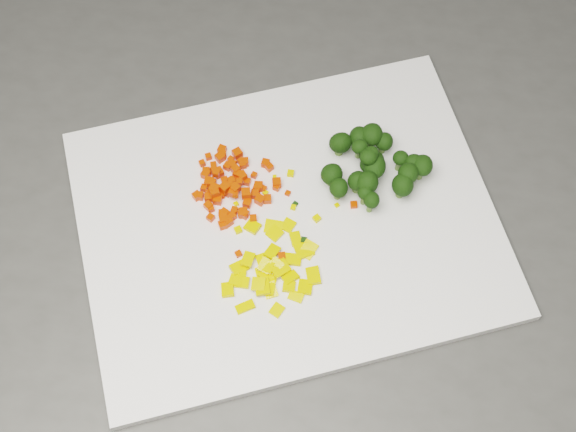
{
  "coord_description": "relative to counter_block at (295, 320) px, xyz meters",
  "views": [
    {
      "loc": [
        -0.36,
        -0.54,
        1.75
      ],
      "look_at": [
        -0.31,
        -0.11,
        0.92
      ],
      "focal_mm": 50.0,
      "sensor_mm": 36.0,
      "label": 1
    }
  ],
  "objects": [
    {
      "name": "carrot_cube_3",
      "position": [
        -0.1,
        0.03,
        0.47
      ],
      "size": [
        0.01,
        0.01,
        0.01
      ],
      "primitive_type": "cube",
      "rotation": [
        0.0,
        0.0,
        2.99
      ],
      "color": "red",
      "rests_on": "carrot_pile"
    },
    {
      "name": "carrot_cube_30",
      "position": [
        -0.07,
        0.05,
        0.47
      ],
      "size": [
        0.01,
        0.01,
        0.01
      ],
      "primitive_type": "cube",
      "rotation": [
        0.0,
        0.0,
        2.03
      ],
      "color": "red",
      "rests_on": "carrot_pile"
    },
    {
      "name": "broccoli_floret_0",
      "position": [
        0.09,
        0.02,
        0.48
      ],
      "size": [
        0.03,
        0.03,
        0.03
      ],
      "primitive_type": null,
      "color": "black",
      "rests_on": "broccoli_pile"
    },
    {
      "name": "pepper_chunk_5",
      "position": [
        -0.08,
        -0.14,
        0.46
      ],
      "size": [
        0.02,
        0.02,
        0.01
      ],
      "primitive_type": "cube",
      "rotation": [
        -0.12,
        -0.08,
        0.29
      ],
      "color": "yellow",
      "rests_on": "pepper_pile"
    },
    {
      "name": "carrot_cube_0",
      "position": [
        -0.07,
        -0.03,
        0.47
      ],
      "size": [
        0.01,
        0.01,
        0.01
      ],
      "primitive_type": "cube",
      "rotation": [
        0.0,
        0.0,
        1.68
      ],
      "color": "red",
      "rests_on": "carrot_pile"
    },
    {
      "name": "carrot_cube_75",
      "position": [
        -0.11,
        -0.02,
        0.47
      ],
      "size": [
        0.01,
        0.01,
        0.01
      ],
      "primitive_type": "cube",
      "rotation": [
        0.0,
        0.0,
        0.29
      ],
      "color": "red",
      "rests_on": "carrot_pile"
    },
    {
      "name": "carrot_cube_17",
      "position": [
        -0.05,
        0.01,
        0.47
      ],
      "size": [
        0.01,
        0.01,
        0.01
      ],
      "primitive_type": "cube",
      "rotation": [
        0.0,
        0.0,
        2.97
      ],
      "color": "red",
      "rests_on": "carrot_pile"
    },
    {
      "name": "broccoli_pile",
      "position": [
        0.09,
        0.01,
        0.49
      ],
      "size": [
        0.13,
        0.13,
        0.06
      ],
      "primitive_type": null,
      "color": "black",
      "rests_on": "cutting_board"
    },
    {
      "name": "carrot_cube_26",
      "position": [
        -0.03,
        0.0,
        0.47
      ],
      "size": [
        0.01,
        0.01,
        0.01
      ],
      "primitive_type": "cube",
      "rotation": [
        0.0,
        0.0,
        1.01
      ],
      "color": "red",
      "rests_on": "carrot_pile"
    },
    {
      "name": "broccoli_floret_17",
      "position": [
        0.08,
        -0.04,
        0.48
      ],
      "size": [
        0.03,
        0.03,
        0.03
      ],
      "primitive_type": null,
      "color": "black",
      "rests_on": "broccoli_pile"
    },
    {
      "name": "carrot_cube_54",
      "position": [
        -0.04,
        0.04,
        0.47
      ],
      "size": [
        0.01,
        0.01,
        0.01
      ],
      "primitive_type": "cube",
      "rotation": [
        0.0,
        0.0,
        1.2
      ],
      "color": "red",
      "rests_on": "carrot_pile"
    },
    {
      "name": "pepper_chunk_17",
      "position": [
        -0.03,
        -0.1,
        0.47
      ],
      "size": [
        0.02,
        0.02,
        0.01
      ],
      "primitive_type": "cube",
      "rotation": [
        0.04,
        0.04,
        0.55
      ],
      "color": "yellow",
      "rests_on": "pepper_pile"
    },
    {
      "name": "pepper_chunk_3",
      "position": [
        -0.03,
        -0.05,
        0.46
      ],
      "size": [
        0.03,
        0.02,
        0.01
      ],
      "primitive_type": "cube",
      "rotation": [
        -0.14,
        -0.02,
        2.85
      ],
      "color": "yellow",
      "rests_on": "pepper_pile"
    },
    {
      "name": "ground",
      "position": [
        0.29,
        0.07,
        -0.45
      ],
      "size": [
        4.0,
        4.0,
        0.0
      ],
      "primitive_type": "plane",
      "color": "#716050",
      "rests_on": "ground"
    },
    {
      "name": "carrot_pile",
      "position": [
        -0.08,
        0.01,
        0.48
      ],
      "size": [
        0.11,
        0.11,
        0.03
      ],
      "primitive_type": null,
      "color": "red",
      "rests_on": "cutting_board"
    },
    {
      "name": "carrot_cube_19",
      "position": [
        -0.06,
        0.01,
        0.47
      ],
      "size": [
        0.01,
        0.01,
        0.01
      ],
      "primitive_type": "cube",
      "rotation": [
        0.0,
        0.0,
        1.17
      ],
      "color": "red",
      "rests_on": "carrot_pile"
    },
    {
      "name": "carrot_cube_68",
      "position": [
        -0.09,
        -0.03,
        0.47
      ],
      "size": [
        0.01,
        0.01,
        0.01
      ],
      "primitive_type": "cube",
      "rotation": [
        0.0,
        0.0,
        1.54
      ],
      "color": "red",
      "rests_on": "carrot_pile"
    },
    {
      "name": "pepper_chunk_25",
      "position": [
        -0.05,
        -0.12,
        0.47
      ],
      "size": [
        0.02,
        0.02,
        0.01
      ],
      "primitive_type": "cube",
      "rotation": [
        -0.13,
        0.09,
        1.57
      ],
      "color": "yellow",
      "rests_on": "pepper_pile"
    },
    {
      "name": "stray_bit_14",
      "position": [
        -0.08,
        -0.08,
        0.47
      ],
      "size": [
        0.01,
        0.01,
        0.0
      ],
      "primitive_type": "cube",
      "rotation": [
        0.0,
        0.0,
        0.38
      ],
      "color": "red",
      "rests_on": "cutting_board"
    },
    {
      "name": "carrot_cube_41",
      "position": [
        -0.07,
        0.02,
        0.47
      ],
      "size": [
        0.01,
        0.01,
        0.01
      ],
      "primitive_type": "cube",
      "rotation": [
        0.0,
        0.0,
        1.01
      ],
      "color": "red",
      "rests_on": "carrot_pile"
    },
    {
      "name": "carrot_cube_57",
      "position": [
        -0.11,
        0.01,
        0.47
      ],
      "size": [
        0.01,
        0.01,
        0.01
      ],
      "primitive_type": "cube",
      "rotation": [
        0.0,
        0.0,
        1.2
      ],
      "color": "red",
      "rests_on": "carrot_pile"
    },
    {
      "name": "broccoli_floret_7",
      "position": [
        0.07,
        -0.03,
        0.48
      ],
      "size": [
        0.02,
        0.02,
        0.03
      ],
      "primitive_type": null,
      "color": "black",
      "rests_on": "broccoli_pile"
    },
    {
      "name": "carrot_cube_44",
      "position": [
        -0.1,
        0.04,
        0.47
      ],
      "size": [
        0.01,
        0.01,
        0.01
      ],
      "primitive_type": "cube",
      "rotation": [
        0.0,
        0.0,
        1.64
      ],
      "color": "red",
      "rests_on": "carrot_pile"
    },
    {
      "name": "pepper_chunk_16",
      "position": [
        -0.05,
        -0.1,
        0.47
      ],
      "size": [
        0.02,
        0.02,
        0.01
      ],
      "primitive_type": "cube",
      "rotation": [
        0.14,
        -0.11,
        0.98
      ],
      "color": "yellow",
      "rests_on": "pepper_pile"
    },
    {
      "name": "pepper_chunk_4",
      "position": [
        -0.09,
        -0.12,
        0.47
      ],
      "size": [
        0.01,
        0.02,
        0.01
      ],
      "primitive_type": "cube",
      "rotation": [
        -0.11,
        0.09,
        1.56
      ],
      "color": "yellow",
      "rests_on": "pepper_pile"
    },
    {
      "name": "carrot_cube_37",
      "position": [
        -0.08,
        0.01,
        0.48
      ],
      "size": [
        0.01,
        0.01,
        0.01
      ],
      "primitive_type": "cube",
      "rotation": [
        0.0,
        0.0,
        0.35
      ],
      "color": "red",
      "rests_on": "carrot_pile"
    },
    {
      "name": "carrot_cube_8",
      "position": [
        -0.1,
        -0.0,
        0.48
      ],
      "size": [
        0.01,
        0.01,
        0.01
      ],
      "primitive_type": "cube",
      "rotation": [
        0.0,
        0.0,
        1.79
      ],
      "color": "red",
      "rests_on": "carrot_pile"
    },
    {
      "name": "broccoli_floret_3",
      "position": [
        0.11,
        0.04,
        0.48
      ],
      "size": [
        0.03,
        0.03,
        0.03
      ],
      "primitive_type": null,
      "color": "black",
      "rests_on": "broccoli_pile"
    },
    {
      "name": "stray_bit_5",
      "position": [
        -0.01,
        -0.01,
        0.46
      ],
      "size": [
        0.01,
        0.01,
        0.0
      ],
      "primitive_type": "cube",
      "rotation": [
        0.0,
        0.0,
        1.02
      ],
      "color": "red",
      "rests_on": "cutting_board"
    },
    {
      "name": "carrot_cube_15",
      "position": [
        -0.11,
        -0.0,
        0.47
      ],
      "size": [
        0.01,
        0.01,
        0.01
      ],
      "primitive_type": "cube",
      "rotation": [
        0.0,
        0.0,
        1.54
      ],
      "color": "red",
      "rests_on": "carrot_pile"
    },
    {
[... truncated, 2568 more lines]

